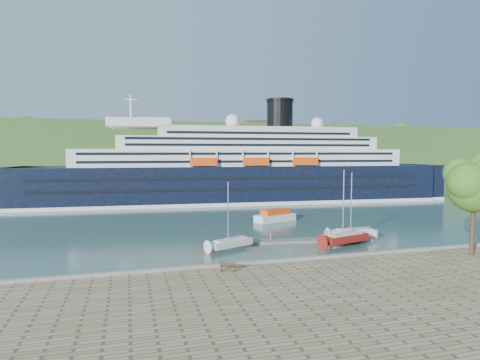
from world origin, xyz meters
The scene contains 11 objects.
ground centered at (0.00, 0.00, 0.00)m, with size 400.00×400.00×0.00m, color #30564D.
far_hillside centered at (0.00, 145.00, 12.00)m, with size 400.00×50.00×24.00m, color #375C24.
quay_coping centered at (0.00, -0.20, 1.15)m, with size 220.00×0.50×0.30m, color slate.
cruise_ship centered at (4.39, 55.30, 12.41)m, with size 110.50×16.09×24.81m, color black, non-canonical shape.
park_bench centered at (-11.09, -1.85, 1.47)m, with size 1.47×0.60×0.94m, color #4D2716, non-canonical shape.
promenade_tree centered at (15.48, -3.21, 6.93)m, with size 7.16×7.16×11.85m, color #2F6A1C, non-canonical shape.
floating_pontoon centered at (3.65, 11.15, 0.18)m, with size 16.50×2.02×0.37m, color gray, non-canonical shape.
sailboat_white_near centered at (-7.76, 9.83, 4.00)m, with size 6.20×1.72×8.01m, color silver, non-canonical shape.
sailboat_red centered at (6.99, 8.06, 4.65)m, with size 7.19×2.00×9.29m, color maroon, non-canonical shape.
sailboat_white_far centered at (9.89, 10.82, 4.38)m, with size 6.77×1.88×8.75m, color silver, non-canonical shape.
tender_launch centered at (4.70, 27.53, 1.04)m, with size 7.55×2.58×2.09m, color #EC4A0D, non-canonical shape.
Camera 1 is at (-19.85, -37.13, 11.98)m, focal length 30.00 mm.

